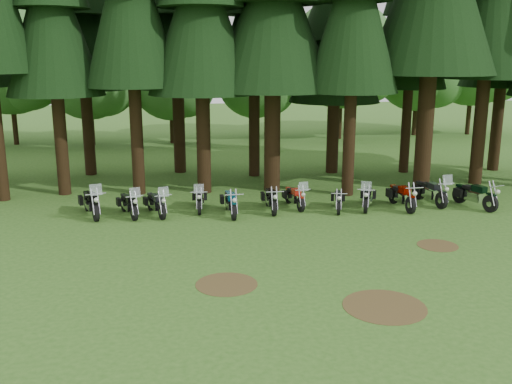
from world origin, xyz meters
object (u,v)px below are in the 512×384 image
Objects in this scene: motorcycle_0 at (91,204)px; motorcycle_4 at (231,203)px; motorcycle_3 at (199,200)px; motorcycle_11 at (475,196)px; motorcycle_7 at (338,201)px; motorcycle_8 at (367,198)px; motorcycle_9 at (402,197)px; motorcycle_6 at (295,197)px; motorcycle_10 at (430,193)px; motorcycle_1 at (129,205)px; motorcycle_5 at (271,200)px; motorcycle_2 at (156,204)px.

motorcycle_0 is 1.05× the size of motorcycle_4.
motorcycle_4 is (1.25, -0.88, 0.03)m from motorcycle_3.
motorcycle_0 is 16.19m from motorcycle_11.
motorcycle_8 is at bearing 18.71° from motorcycle_7.
motorcycle_11 is at bearing -8.29° from motorcycle_9.
motorcycle_6 is 0.87× the size of motorcycle_10.
motorcycle_1 is 6.98m from motorcycle_6.
motorcycle_8 is at bearing -20.18° from motorcycle_6.
motorcycle_3 is (2.88, 0.56, -0.02)m from motorcycle_1.
motorcycle_10 reaches higher than motorcycle_9.
motorcycle_7 is (8.71, -0.20, -0.06)m from motorcycle_1.
motorcycle_5 is (5.87, 0.08, -0.01)m from motorcycle_1.
motorcycle_0 is 8.48m from motorcycle_6.
motorcycle_7 is at bearing -30.80° from motorcycle_6.
motorcycle_2 is 0.91× the size of motorcycle_9.
motorcycle_5 is at bearing -172.04° from motorcycle_7.
motorcycle_5 reaches higher than motorcycle_7.
motorcycle_0 is at bearing 171.89° from motorcycle_6.
motorcycle_8 is at bearing -1.31° from motorcycle_4.
motorcycle_3 reaches higher than motorcycle_9.
motorcycle_10 is at bearing -18.47° from motorcycle_2.
motorcycle_2 is 0.98× the size of motorcycle_5.
motorcycle_1 is at bearing 171.60° from motorcycle_10.
motorcycle_6 is 0.89× the size of motorcycle_9.
motorcycle_2 is (2.62, -0.18, -0.06)m from motorcycle_0.
motorcycle_4 is at bearing 160.14° from motorcycle_11.
motorcycle_9 is at bearing -170.53° from motorcycle_10.
motorcycle_7 is (2.83, -0.28, -0.05)m from motorcycle_5.
motorcycle_10 is (6.04, -0.15, 0.07)m from motorcycle_6.
motorcycle_9 is (13.01, -0.40, -0.03)m from motorcycle_0.
motorcycle_8 is 0.89× the size of motorcycle_10.
motorcycle_1 is at bearing -166.66° from motorcycle_3.
motorcycle_8 reaches higher than motorcycle_1.
motorcycle_5 is (7.39, -0.10, -0.06)m from motorcycle_0.
motorcycle_2 reaches higher than motorcycle_4.
motorcycle_0 is 1.14× the size of motorcycle_3.
motorcycle_3 is at bearing -2.36° from motorcycle_2.
motorcycle_0 reaches higher than motorcycle_8.
motorcycle_7 is 0.81× the size of motorcycle_9.
motorcycle_9 is (8.61, -0.79, 0.05)m from motorcycle_3.
motorcycle_10 is (7.13, 0.23, 0.05)m from motorcycle_5.
motorcycle_2 is 0.93× the size of motorcycle_11.
motorcycle_7 is (4.57, 0.12, -0.07)m from motorcycle_4.
motorcycle_0 is 1.12× the size of motorcycle_2.
motorcycle_8 is (11.53, -0.26, -0.05)m from motorcycle_0.
motorcycle_0 is at bearing -168.48° from motorcycle_7.
motorcycle_5 is 0.91× the size of motorcycle_10.
motorcycle_4 is 0.96× the size of motorcycle_9.
motorcycle_11 is (10.53, -0.14, 0.03)m from motorcycle_4.
motorcycle_0 is at bearing 171.37° from motorcycle_4.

